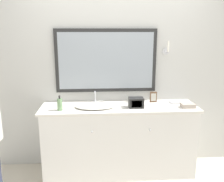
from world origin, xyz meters
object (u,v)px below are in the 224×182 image
sink_basin (95,106)px  picture_frame (153,97)px  appliance_box (136,103)px  soap_bottle (60,104)px

sink_basin → picture_frame: 0.80m
appliance_box → picture_frame: picture_frame is taller
sink_basin → appliance_box: 0.51m
soap_bottle → picture_frame: size_ratio=1.30×
sink_basin → appliance_box: size_ratio=2.75×
picture_frame → soap_bottle: bearing=-167.4°
soap_bottle → appliance_box: 0.93m
sink_basin → picture_frame: sink_basin is taller
soap_bottle → picture_frame: bearing=12.6°
sink_basin → appliance_box: sink_basin is taller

